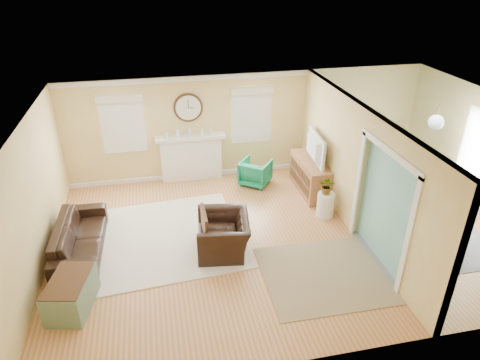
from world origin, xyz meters
name	(u,v)px	position (x,y,z in m)	size (l,w,h in m)	color
floor	(281,235)	(0.00, 0.00, 0.00)	(9.00, 9.00, 0.00)	#B06B2F
wall_back	(249,124)	(0.00, 3.00, 1.30)	(9.00, 0.02, 2.60)	tan
wall_front	(353,284)	(0.00, -3.00, 1.30)	(9.00, 0.02, 2.60)	tan
wall_left	(32,204)	(-4.50, 0.00, 1.30)	(0.02, 6.00, 2.60)	tan
ceiling	(288,113)	(0.00, 0.00, 2.60)	(9.00, 6.00, 0.02)	white
partition	(352,163)	(1.51, 0.28, 1.36)	(0.17, 6.00, 2.60)	tan
fireplace	(191,157)	(-1.50, 2.88, 0.60)	(1.70, 0.30, 1.17)	white
wall_clock	(188,108)	(-1.50, 2.97, 1.85)	(0.70, 0.07, 0.70)	#4C2F18
window_left	(122,120)	(-3.05, 2.95, 1.66)	(1.05, 0.13, 1.42)	white
window_right	(252,111)	(0.05, 2.95, 1.66)	(1.05, 0.13, 1.42)	white
pendant	(436,122)	(3.00, 0.00, 2.20)	(0.30, 0.30, 0.55)	gold
rug_cream	(158,238)	(-2.46, 0.39, 0.01)	(3.29, 2.85, 0.02)	beige
rug_jute	(329,274)	(0.49, -1.33, 0.01)	(2.36, 1.93, 0.01)	#988663
rug_grey	(409,225)	(2.74, -0.21, 0.01)	(2.59, 3.23, 0.01)	slate
sofa	(80,237)	(-3.92, 0.30, 0.31)	(2.11, 0.82, 0.62)	black
eames_chair	(223,234)	(-1.24, -0.25, 0.36)	(1.11, 0.97, 0.72)	black
green_chair	(255,172)	(0.00, 2.27, 0.31)	(0.67, 0.69, 0.63)	#026E51
trunk	(71,293)	(-3.88, -1.24, 0.28)	(0.78, 1.07, 0.56)	slate
credenza	(310,176)	(1.17, 1.65, 0.40)	(0.51, 1.51, 0.80)	#925D32
tv	(311,148)	(1.16, 1.65, 1.14)	(1.18, 0.15, 0.68)	black
garden_stool	(325,205)	(1.14, 0.52, 0.27)	(0.37, 0.37, 0.55)	white
potted_plant	(327,186)	(1.14, 0.52, 0.74)	(0.35, 0.30, 0.39)	#337F33
dining_table	(411,213)	(2.74, -0.21, 0.30)	(1.71, 0.95, 0.60)	#4C2F18
dining_chair_n	(388,177)	(2.74, 0.84, 0.61)	(0.54, 0.54, 1.03)	slate
dining_chair_s	(449,227)	(2.83, -1.22, 0.60)	(0.54, 0.54, 1.02)	slate
dining_chair_w	(382,206)	(2.08, -0.12, 0.51)	(0.43, 0.43, 0.86)	white
dining_chair_e	(447,198)	(3.45, -0.26, 0.61)	(0.47, 0.47, 1.04)	slate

